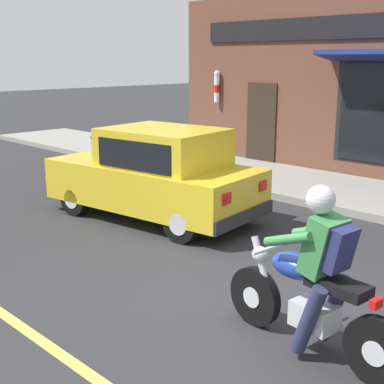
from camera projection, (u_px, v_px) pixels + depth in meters
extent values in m
plane|color=#2B2B2D|center=(224.00, 308.00, 5.92)|extent=(80.00, 80.00, 0.00)
cube|color=gray|center=(287.00, 181.00, 11.72)|extent=(2.60, 22.00, 0.14)
cube|color=#2D2319|center=(261.00, 125.00, 13.54)|extent=(0.04, 0.90, 2.10)
cylinder|color=white|center=(217.00, 89.00, 14.28)|extent=(0.14, 0.14, 0.70)
cylinder|color=red|center=(217.00, 89.00, 14.28)|extent=(0.15, 0.15, 0.20)
sphere|color=silver|center=(217.00, 74.00, 14.18)|extent=(0.16, 0.16, 0.16)
cylinder|color=black|center=(255.00, 296.00, 5.50)|extent=(0.16, 0.63, 0.62)
cylinder|color=silver|center=(255.00, 296.00, 5.50)|extent=(0.14, 0.23, 0.22)
cylinder|color=black|center=(377.00, 352.00, 4.45)|extent=(0.16, 0.63, 0.62)
cylinder|color=silver|center=(377.00, 352.00, 4.45)|extent=(0.14, 0.23, 0.22)
cube|color=silver|center=(314.00, 315.00, 4.92)|extent=(0.32, 0.42, 0.24)
ellipsoid|color=#1E3899|center=(295.00, 266.00, 5.00)|extent=(0.35, 0.55, 0.24)
cube|color=black|center=(338.00, 286.00, 4.66)|extent=(0.31, 0.58, 0.10)
cylinder|color=silver|center=(263.00, 270.00, 5.34)|extent=(0.10, 0.33, 0.68)
cylinder|color=silver|center=(273.00, 247.00, 5.19)|extent=(0.56, 0.09, 0.04)
sphere|color=silver|center=(260.00, 254.00, 5.34)|extent=(0.16, 0.16, 0.16)
cylinder|color=silver|center=(362.00, 336.00, 4.74)|extent=(0.13, 0.56, 0.08)
cube|color=red|center=(376.00, 303.00, 4.39)|extent=(0.12, 0.07, 0.08)
cylinder|color=#282D4C|center=(308.00, 320.00, 4.74)|extent=(0.17, 0.36, 0.71)
cylinder|color=#282D4C|center=(333.00, 308.00, 4.97)|extent=(0.17, 0.36, 0.71)
cube|color=#387F42|center=(323.00, 246.00, 4.71)|extent=(0.37, 0.36, 0.57)
cylinder|color=#387F42|center=(288.00, 239.00, 4.76)|extent=(0.14, 0.53, 0.26)
cylinder|color=#387F42|center=(316.00, 230.00, 5.01)|extent=(0.14, 0.53, 0.26)
sphere|color=silver|center=(321.00, 200.00, 4.66)|extent=(0.26, 0.26, 0.26)
cube|color=navy|center=(339.00, 248.00, 4.59)|extent=(0.30, 0.26, 0.42)
cylinder|color=black|center=(75.00, 198.00, 9.38)|extent=(0.25, 0.62, 0.60)
cylinder|color=silver|center=(75.00, 198.00, 9.38)|extent=(0.24, 0.35, 0.33)
cylinder|color=black|center=(132.00, 184.00, 10.49)|extent=(0.25, 0.62, 0.60)
cylinder|color=silver|center=(132.00, 184.00, 10.49)|extent=(0.24, 0.35, 0.33)
cylinder|color=black|center=(181.00, 223.00, 7.96)|extent=(0.25, 0.62, 0.60)
cylinder|color=silver|center=(181.00, 223.00, 7.96)|extent=(0.24, 0.35, 0.33)
cylinder|color=black|center=(234.00, 203.00, 9.07)|extent=(0.25, 0.62, 0.60)
cylinder|color=silver|center=(234.00, 203.00, 9.07)|extent=(0.24, 0.35, 0.33)
cube|color=gold|center=(153.00, 184.00, 9.15)|extent=(2.09, 3.88, 0.70)
cube|color=gold|center=(163.00, 148.00, 8.85)|extent=(1.67, 2.07, 0.66)
cube|color=black|center=(126.00, 146.00, 9.38)|extent=(1.36, 0.51, 0.51)
cube|color=black|center=(133.00, 156.00, 8.30)|extent=(0.22, 1.51, 0.46)
cube|color=black|center=(190.00, 144.00, 9.41)|extent=(0.22, 1.51, 0.46)
cube|color=silver|center=(59.00, 168.00, 9.83)|extent=(0.24, 0.07, 0.14)
cube|color=red|center=(226.00, 199.00, 7.63)|extent=(0.20, 0.06, 0.16)
cube|color=silver|center=(100.00, 160.00, 10.62)|extent=(0.24, 0.07, 0.14)
cube|color=red|center=(263.00, 186.00, 8.41)|extent=(0.20, 0.06, 0.16)
cube|color=#28282B|center=(82.00, 183.00, 10.30)|extent=(1.61, 0.32, 0.20)
cube|color=#28282B|center=(243.00, 216.00, 8.13)|extent=(1.61, 0.32, 0.20)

